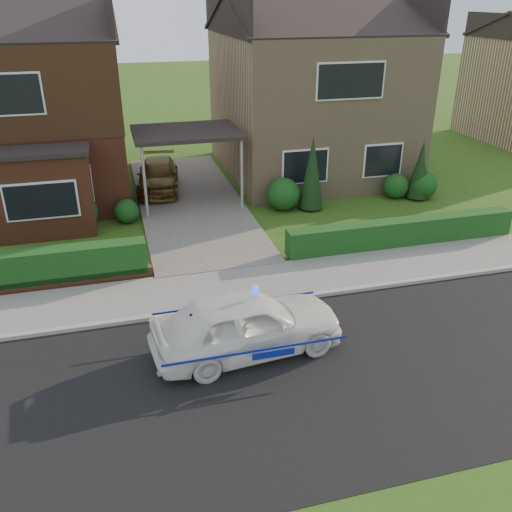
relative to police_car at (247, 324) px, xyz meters
name	(u,v)px	position (x,y,z in m)	size (l,w,h in m)	color
ground	(273,383)	(0.24, -1.20, -0.71)	(120.00, 120.00, 0.00)	#2B5216
road	(273,383)	(0.24, -1.20, -0.71)	(60.00, 6.00, 0.02)	black
kerb	(238,306)	(0.24, 1.85, -0.65)	(60.00, 0.16, 0.12)	#9E9993
sidewalk	(229,287)	(0.24, 2.90, -0.66)	(60.00, 2.00, 0.10)	slate
driveway	(190,201)	(0.24, 9.80, -0.65)	(3.80, 12.00, 0.12)	#666059
house_left	(18,94)	(-5.54, 12.70, 3.10)	(7.50, 9.53, 7.25)	brown
house_right	(310,86)	(6.04, 12.79, 2.95)	(7.50, 8.06, 7.25)	tan
carport_link	(186,134)	(0.24, 9.75, 1.94)	(3.80, 3.00, 2.77)	black
dwarf_wall	(4,289)	(-5.56, 4.10, -0.53)	(7.70, 0.25, 0.36)	brown
hedge_left	(6,292)	(-5.56, 4.25, -0.71)	(7.50, 0.55, 0.90)	#123915
hedge_right	(400,246)	(6.04, 4.15, -0.71)	(7.50, 0.55, 0.80)	#123915
shrub_left_mid	(77,212)	(-3.76, 8.10, -0.05)	(1.32, 1.32, 1.32)	#123915
shrub_left_near	(127,211)	(-2.16, 8.40, -0.29)	(0.84, 0.84, 0.84)	#123915
shrub_right_near	(283,194)	(3.44, 8.20, -0.11)	(1.20, 1.20, 1.20)	#123915
shrub_right_mid	(396,186)	(8.04, 8.30, -0.23)	(0.96, 0.96, 0.96)	#123915
shrub_right_far	(423,185)	(9.04, 8.00, -0.17)	(1.08, 1.08, 1.08)	#123915
conifer_a	(312,175)	(4.44, 8.00, 0.59)	(0.90, 0.90, 2.60)	black
conifer_b	(420,171)	(8.84, 8.00, 0.39)	(0.90, 0.90, 2.20)	black
police_car	(247,324)	(0.00, 0.00, 0.00)	(3.84, 4.32, 1.59)	white
driveway_car	(158,176)	(-0.76, 11.40, -0.03)	(1.56, 3.84, 1.11)	brown
potted_plant_b	(103,260)	(-3.01, 4.80, -0.36)	(0.39, 0.31, 0.70)	gray
potted_plant_c	(78,264)	(-3.69, 4.80, -0.37)	(0.38, 0.38, 0.67)	gray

